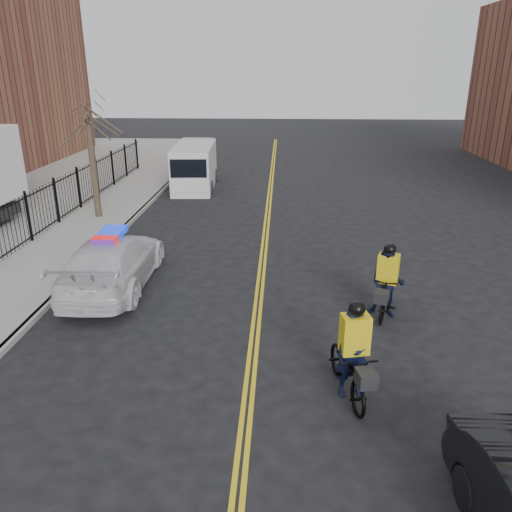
{
  "coord_description": "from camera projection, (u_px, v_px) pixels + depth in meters",
  "views": [
    {
      "loc": [
        0.6,
        -11.34,
        6.35
      ],
      "look_at": [
        -0.09,
        2.15,
        1.3
      ],
      "focal_mm": 35.0,
      "sensor_mm": 36.0,
      "label": 1
    }
  ],
  "objects": [
    {
      "name": "police_cruiser",
      "position": [
        113.0,
        262.0,
        15.34
      ],
      "size": [
        2.38,
        5.61,
        1.77
      ],
      "rotation": [
        0.0,
        0.0,
        3.16
      ],
      "color": "silver",
      "rests_on": "ground"
    },
    {
      "name": "ground",
      "position": [
        255.0,
        332.0,
        12.86
      ],
      "size": [
        120.0,
        120.0,
        0.0
      ],
      "primitive_type": "plane",
      "color": "black",
      "rests_on": "ground"
    },
    {
      "name": "curb",
      "position": [
        121.0,
        232.0,
        20.6
      ],
      "size": [
        0.2,
        60.0,
        0.15
      ],
      "primitive_type": "cube",
      "color": "gray",
      "rests_on": "ground"
    },
    {
      "name": "iron_fence",
      "position": [
        46.0,
        209.0,
        20.42
      ],
      "size": [
        0.12,
        28.0,
        2.0
      ],
      "primitive_type": null,
      "color": "black",
      "rests_on": "ground"
    },
    {
      "name": "sidewalk",
      "position": [
        85.0,
        231.0,
        20.67
      ],
      "size": [
        3.0,
        60.0,
        0.15
      ],
      "primitive_type": "cube",
      "color": "gray",
      "rests_on": "ground"
    },
    {
      "name": "cargo_van",
      "position": [
        194.0,
        167.0,
        28.2
      ],
      "size": [
        2.47,
        5.82,
        2.39
      ],
      "rotation": [
        0.0,
        0.0,
        0.06
      ],
      "color": "silver",
      "rests_on": "ground"
    },
    {
      "name": "center_line_right",
      "position": [
        267.0,
        236.0,
        20.34
      ],
      "size": [
        0.1,
        60.0,
        0.01
      ],
      "primitive_type": "cube",
      "color": "yellow",
      "rests_on": "ground"
    },
    {
      "name": "street_tree",
      "position": [
        90.0,
        140.0,
        21.34
      ],
      "size": [
        3.2,
        3.2,
        4.8
      ],
      "color": "#32271E",
      "rests_on": "sidewalk"
    },
    {
      "name": "center_line_left",
      "position": [
        263.0,
        236.0,
        20.34
      ],
      "size": [
        0.1,
        60.0,
        0.01
      ],
      "primitive_type": "cube",
      "color": "yellow",
      "rests_on": "ground"
    },
    {
      "name": "cyclist_far",
      "position": [
        386.0,
        288.0,
        13.5
      ],
      "size": [
        1.24,
        2.13,
        2.08
      ],
      "rotation": [
        0.0,
        0.0,
        -0.35
      ],
      "color": "black",
      "rests_on": "ground"
    },
    {
      "name": "cyclist_near",
      "position": [
        353.0,
        363.0,
        10.17
      ],
      "size": [
        1.16,
        2.27,
        2.13
      ],
      "rotation": [
        0.0,
        0.0,
        0.19
      ],
      "color": "black",
      "rests_on": "ground"
    }
  ]
}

